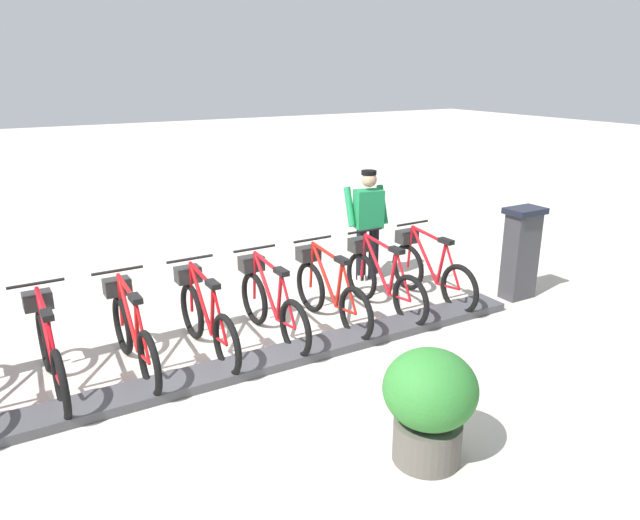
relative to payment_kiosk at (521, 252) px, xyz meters
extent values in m
plane|color=beige|center=(-0.05, 4.13, -0.67)|extent=(60.00, 60.00, 0.00)
cube|color=#47474C|center=(-0.05, 4.13, -0.62)|extent=(0.44, 7.22, 0.10)
cube|color=#38383D|center=(0.00, 0.00, -0.07)|extent=(0.28, 0.44, 1.20)
cube|color=#194C8C|center=(0.15, 0.00, 0.28)|extent=(0.03, 0.30, 0.40)
cube|color=black|center=(0.00, 0.00, 0.57)|extent=(0.36, 0.52, 0.08)
torus|color=black|center=(-0.03, 1.11, -0.33)|extent=(0.67, 0.08, 0.67)
torus|color=black|center=(1.02, 1.13, -0.33)|extent=(0.67, 0.08, 0.67)
cylinder|color=red|center=(0.68, 1.12, -0.05)|extent=(0.60, 0.05, 0.70)
cylinder|color=red|center=(0.34, 1.12, -0.09)|extent=(0.16, 0.05, 0.61)
cylinder|color=red|center=(0.62, 1.12, 0.25)|extent=(0.69, 0.06, 0.11)
cylinder|color=red|center=(0.18, 1.12, -0.36)|extent=(0.43, 0.04, 0.09)
cylinder|color=red|center=(0.12, 1.11, -0.06)|extent=(0.33, 0.04, 0.56)
cylinder|color=red|center=(0.99, 1.13, -0.02)|extent=(0.10, 0.04, 0.62)
cube|color=black|center=(0.28, 1.12, 0.24)|extent=(0.22, 0.10, 0.06)
cylinder|color=black|center=(0.96, 1.13, 0.33)|extent=(0.04, 0.54, 0.03)
cube|color=#2D2D2D|center=(1.07, 1.13, 0.11)|extent=(0.20, 0.28, 0.18)
torus|color=black|center=(-0.03, 1.91, -0.33)|extent=(0.67, 0.08, 0.67)
torus|color=black|center=(1.02, 1.93, -0.33)|extent=(0.67, 0.08, 0.67)
cylinder|color=red|center=(0.68, 1.93, -0.05)|extent=(0.60, 0.05, 0.70)
cylinder|color=red|center=(0.34, 1.92, -0.09)|extent=(0.16, 0.05, 0.61)
cylinder|color=red|center=(0.62, 1.93, 0.25)|extent=(0.69, 0.06, 0.11)
cylinder|color=red|center=(0.18, 1.92, -0.36)|extent=(0.43, 0.04, 0.09)
cylinder|color=red|center=(0.12, 1.92, -0.06)|extent=(0.33, 0.04, 0.56)
cylinder|color=red|center=(0.99, 1.93, -0.02)|extent=(0.10, 0.04, 0.62)
cube|color=black|center=(0.28, 1.92, 0.24)|extent=(0.22, 0.10, 0.06)
cylinder|color=black|center=(0.96, 1.93, 0.33)|extent=(0.04, 0.54, 0.03)
cube|color=#2D2D2D|center=(1.07, 1.93, 0.11)|extent=(0.20, 0.28, 0.18)
torus|color=black|center=(-0.03, 2.72, -0.33)|extent=(0.67, 0.08, 0.67)
torus|color=black|center=(1.02, 2.74, -0.33)|extent=(0.67, 0.08, 0.67)
cylinder|color=red|center=(0.68, 2.73, -0.05)|extent=(0.60, 0.05, 0.70)
cylinder|color=red|center=(0.34, 2.72, -0.09)|extent=(0.16, 0.05, 0.61)
cylinder|color=red|center=(0.62, 2.73, 0.25)|extent=(0.69, 0.06, 0.11)
cylinder|color=red|center=(0.18, 2.72, -0.36)|extent=(0.43, 0.04, 0.09)
cylinder|color=red|center=(0.12, 2.72, -0.06)|extent=(0.33, 0.04, 0.56)
cylinder|color=red|center=(0.99, 2.73, -0.02)|extent=(0.10, 0.04, 0.62)
cube|color=black|center=(0.28, 2.72, 0.24)|extent=(0.22, 0.10, 0.06)
cylinder|color=black|center=(0.96, 2.73, 0.33)|extent=(0.04, 0.54, 0.03)
cube|color=#2D2D2D|center=(1.07, 2.74, 0.11)|extent=(0.20, 0.28, 0.18)
torus|color=black|center=(-0.03, 3.52, -0.33)|extent=(0.67, 0.08, 0.67)
torus|color=black|center=(1.02, 3.54, -0.33)|extent=(0.67, 0.08, 0.67)
cylinder|color=red|center=(0.68, 3.53, -0.05)|extent=(0.60, 0.05, 0.70)
cylinder|color=red|center=(0.34, 3.53, -0.09)|extent=(0.16, 0.05, 0.61)
cylinder|color=red|center=(0.62, 3.53, 0.25)|extent=(0.69, 0.06, 0.11)
cylinder|color=red|center=(0.18, 3.52, -0.36)|extent=(0.43, 0.04, 0.09)
cylinder|color=red|center=(0.12, 3.52, -0.06)|extent=(0.33, 0.04, 0.56)
cylinder|color=red|center=(0.99, 3.54, -0.02)|extent=(0.10, 0.04, 0.62)
cube|color=black|center=(0.28, 3.53, 0.24)|extent=(0.22, 0.10, 0.06)
cylinder|color=black|center=(0.96, 3.54, 0.33)|extent=(0.04, 0.54, 0.03)
cube|color=#2D2D2D|center=(1.07, 3.54, 0.11)|extent=(0.20, 0.28, 0.18)
torus|color=black|center=(-0.03, 4.32, -0.33)|extent=(0.67, 0.08, 0.67)
torus|color=black|center=(1.02, 4.34, -0.33)|extent=(0.67, 0.08, 0.67)
cylinder|color=red|center=(0.68, 4.33, -0.05)|extent=(0.60, 0.05, 0.70)
cylinder|color=red|center=(0.34, 4.33, -0.09)|extent=(0.16, 0.05, 0.61)
cylinder|color=red|center=(0.62, 4.33, 0.25)|extent=(0.69, 0.06, 0.11)
cylinder|color=red|center=(0.18, 4.33, -0.36)|extent=(0.43, 0.04, 0.09)
cylinder|color=red|center=(0.12, 4.32, -0.06)|extent=(0.33, 0.04, 0.56)
cylinder|color=red|center=(0.99, 4.34, -0.02)|extent=(0.10, 0.04, 0.62)
cube|color=black|center=(0.28, 4.33, 0.24)|extent=(0.22, 0.10, 0.06)
cylinder|color=black|center=(0.96, 4.34, 0.33)|extent=(0.04, 0.54, 0.03)
cube|color=#2D2D2D|center=(1.07, 4.34, 0.11)|extent=(0.20, 0.28, 0.18)
torus|color=black|center=(-0.03, 5.12, -0.33)|extent=(0.67, 0.08, 0.67)
torus|color=black|center=(1.02, 5.14, -0.33)|extent=(0.67, 0.08, 0.67)
cylinder|color=red|center=(0.68, 5.14, -0.05)|extent=(0.60, 0.05, 0.70)
cylinder|color=red|center=(0.34, 5.13, -0.09)|extent=(0.16, 0.05, 0.61)
cylinder|color=red|center=(0.62, 5.14, 0.25)|extent=(0.69, 0.06, 0.11)
cylinder|color=red|center=(0.18, 5.13, -0.36)|extent=(0.43, 0.04, 0.09)
cylinder|color=red|center=(0.12, 5.13, -0.06)|extent=(0.33, 0.04, 0.56)
cylinder|color=red|center=(0.99, 5.14, -0.02)|extent=(0.10, 0.04, 0.62)
cube|color=black|center=(0.28, 5.13, 0.24)|extent=(0.22, 0.10, 0.06)
cylinder|color=black|center=(0.96, 5.14, 0.33)|extent=(0.04, 0.54, 0.03)
cube|color=#2D2D2D|center=(1.07, 5.14, 0.11)|extent=(0.20, 0.28, 0.18)
torus|color=black|center=(-0.03, 5.93, -0.33)|extent=(0.67, 0.08, 0.67)
torus|color=black|center=(1.02, 5.95, -0.33)|extent=(0.67, 0.08, 0.67)
cylinder|color=red|center=(0.68, 5.94, -0.05)|extent=(0.60, 0.05, 0.70)
cylinder|color=red|center=(0.34, 5.93, -0.09)|extent=(0.16, 0.05, 0.61)
cylinder|color=red|center=(0.62, 5.94, 0.25)|extent=(0.69, 0.06, 0.11)
cylinder|color=red|center=(0.18, 5.93, -0.36)|extent=(0.43, 0.04, 0.09)
cylinder|color=red|center=(0.12, 5.93, -0.06)|extent=(0.33, 0.04, 0.56)
cylinder|color=red|center=(0.99, 5.94, -0.02)|extent=(0.10, 0.04, 0.62)
cube|color=black|center=(0.28, 5.93, 0.24)|extent=(0.22, 0.10, 0.06)
cylinder|color=black|center=(0.96, 5.94, 0.33)|extent=(0.04, 0.54, 0.03)
cube|color=#2D2D2D|center=(1.07, 5.95, 0.11)|extent=(0.20, 0.28, 0.18)
cube|color=white|center=(1.73, 1.50, -0.62)|extent=(0.28, 0.16, 0.10)
cube|color=white|center=(1.56, 1.31, -0.62)|extent=(0.28, 0.16, 0.10)
cylinder|color=black|center=(1.67, 1.50, -0.24)|extent=(0.15, 0.15, 0.82)
cylinder|color=black|center=(1.62, 1.31, -0.24)|extent=(0.15, 0.15, 0.82)
cube|color=#1E8B4E|center=(1.64, 1.41, 0.43)|extent=(0.34, 0.45, 0.56)
cylinder|color=#1E8B4E|center=(1.80, 1.64, 0.46)|extent=(0.35, 0.17, 0.57)
cylinder|color=#1E8B4E|center=(1.68, 1.13, 0.46)|extent=(0.35, 0.17, 0.57)
sphere|color=tan|center=(1.64, 1.41, 0.86)|extent=(0.22, 0.22, 0.22)
cylinder|color=black|center=(1.66, 1.40, 0.96)|extent=(0.22, 0.22, 0.06)
cylinder|color=#59544C|center=(-2.19, 3.45, -0.49)|extent=(0.56, 0.56, 0.35)
ellipsoid|color=#328132|center=(-2.19, 3.45, -0.02)|extent=(0.76, 0.76, 0.64)
camera|label=1|loc=(-5.35, 6.31, 2.42)|focal=33.49mm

